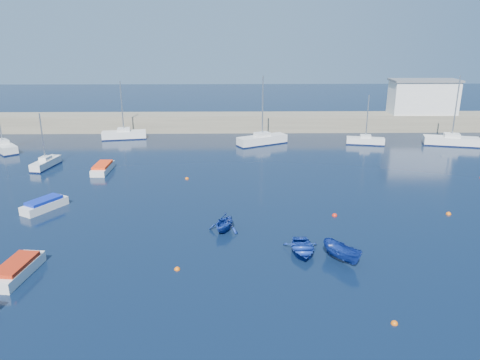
{
  "coord_description": "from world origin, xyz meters",
  "views": [
    {
      "loc": [
        0.16,
        -26.83,
        15.49
      ],
      "look_at": [
        0.88,
        15.71,
        1.6
      ],
      "focal_mm": 35.0,
      "sensor_mm": 36.0,
      "label": 1
    }
  ],
  "objects_px": {
    "sailboat_5": "(124,135)",
    "sailboat_6": "(262,140)",
    "sailboat_7": "(365,141)",
    "harbor_office": "(423,98)",
    "motorboat_2": "(103,168)",
    "dinghy_right": "(342,253)",
    "motorboat_1": "(44,205)",
    "dinghy_left": "(224,222)",
    "sailboat_4": "(3,146)",
    "dinghy_center": "(302,249)",
    "sailboat_3": "(46,163)",
    "motorboat_0": "(17,269)",
    "sailboat_8": "(451,141)"
  },
  "relations": [
    {
      "from": "motorboat_2",
      "to": "sailboat_8",
      "type": "bearing_deg",
      "value": 15.78
    },
    {
      "from": "motorboat_0",
      "to": "dinghy_left",
      "type": "distance_m",
      "value": 15.11
    },
    {
      "from": "dinghy_center",
      "to": "sailboat_4",
      "type": "bearing_deg",
      "value": 139.84
    },
    {
      "from": "harbor_office",
      "to": "sailboat_6",
      "type": "height_order",
      "value": "sailboat_6"
    },
    {
      "from": "harbor_office",
      "to": "sailboat_7",
      "type": "distance_m",
      "value": 15.55
    },
    {
      "from": "motorboat_2",
      "to": "harbor_office",
      "type": "bearing_deg",
      "value": 27.51
    },
    {
      "from": "sailboat_3",
      "to": "motorboat_0",
      "type": "xyz_separation_m",
      "value": [
        7.54,
        -25.08,
        -0.05
      ]
    },
    {
      "from": "sailboat_4",
      "to": "sailboat_3",
      "type": "bearing_deg",
      "value": -83.08
    },
    {
      "from": "harbor_office",
      "to": "motorboat_2",
      "type": "xyz_separation_m",
      "value": [
        -44.49,
        -22.03,
        -4.66
      ]
    },
    {
      "from": "motorboat_1",
      "to": "dinghy_right",
      "type": "distance_m",
      "value": 26.42
    },
    {
      "from": "sailboat_5",
      "to": "sailboat_4",
      "type": "bearing_deg",
      "value": 105.15
    },
    {
      "from": "harbor_office",
      "to": "dinghy_right",
      "type": "relative_size",
      "value": 2.98
    },
    {
      "from": "harbor_office",
      "to": "sailboat_8",
      "type": "relative_size",
      "value": 1.06
    },
    {
      "from": "sailboat_6",
      "to": "motorboat_2",
      "type": "xyz_separation_m",
      "value": [
        -18.8,
        -12.68,
        -0.23
      ]
    },
    {
      "from": "harbor_office",
      "to": "dinghy_right",
      "type": "height_order",
      "value": "harbor_office"
    },
    {
      "from": "sailboat_3",
      "to": "motorboat_0",
      "type": "bearing_deg",
      "value": -63.06
    },
    {
      "from": "sailboat_5",
      "to": "sailboat_6",
      "type": "bearing_deg",
      "value": -110.19
    },
    {
      "from": "sailboat_5",
      "to": "sailboat_8",
      "type": "distance_m",
      "value": 46.27
    },
    {
      "from": "motorboat_0",
      "to": "motorboat_1",
      "type": "bearing_deg",
      "value": 109.76
    },
    {
      "from": "dinghy_right",
      "to": "sailboat_6",
      "type": "bearing_deg",
      "value": 61.2
    },
    {
      "from": "sailboat_3",
      "to": "dinghy_center",
      "type": "distance_m",
      "value": 34.67
    },
    {
      "from": "harbor_office",
      "to": "sailboat_4",
      "type": "xyz_separation_m",
      "value": [
        -60.07,
        -12.42,
        -4.51
      ]
    },
    {
      "from": "sailboat_3",
      "to": "dinghy_right",
      "type": "height_order",
      "value": "sailboat_3"
    },
    {
      "from": "motorboat_1",
      "to": "dinghy_right",
      "type": "height_order",
      "value": "dinghy_right"
    },
    {
      "from": "motorboat_1",
      "to": "dinghy_left",
      "type": "relative_size",
      "value": 1.51
    },
    {
      "from": "sailboat_7",
      "to": "dinghy_center",
      "type": "bearing_deg",
      "value": 169.37
    },
    {
      "from": "sailboat_3",
      "to": "sailboat_4",
      "type": "xyz_separation_m",
      "value": [
        -8.57,
        7.91,
        0.06
      ]
    },
    {
      "from": "sailboat_7",
      "to": "motorboat_1",
      "type": "bearing_deg",
      "value": 135.9
    },
    {
      "from": "sailboat_4",
      "to": "motorboat_1",
      "type": "distance_m",
      "value": 25.08
    },
    {
      "from": "dinghy_left",
      "to": "dinghy_right",
      "type": "xyz_separation_m",
      "value": [
        8.26,
        -5.22,
        -0.1
      ]
    },
    {
      "from": "motorboat_1",
      "to": "sailboat_3",
      "type": "bearing_deg",
      "value": 141.19
    },
    {
      "from": "sailboat_5",
      "to": "dinghy_left",
      "type": "xyz_separation_m",
      "value": [
        15.12,
        -32.83,
        0.1
      ]
    },
    {
      "from": "sailboat_3",
      "to": "sailboat_4",
      "type": "distance_m",
      "value": 11.66
    },
    {
      "from": "sailboat_3",
      "to": "sailboat_6",
      "type": "bearing_deg",
      "value": 33.25
    },
    {
      "from": "motorboat_1",
      "to": "dinghy_left",
      "type": "bearing_deg",
      "value": 14.14
    },
    {
      "from": "sailboat_8",
      "to": "dinghy_right",
      "type": "distance_m",
      "value": 40.37
    },
    {
      "from": "sailboat_6",
      "to": "dinghy_left",
      "type": "relative_size",
      "value": 3.3
    },
    {
      "from": "sailboat_4",
      "to": "motorboat_2",
      "type": "bearing_deg",
      "value": -72.03
    },
    {
      "from": "sailboat_3",
      "to": "dinghy_left",
      "type": "height_order",
      "value": "sailboat_3"
    },
    {
      "from": "motorboat_0",
      "to": "dinghy_center",
      "type": "xyz_separation_m",
      "value": [
        19.12,
        2.91,
        -0.11
      ]
    },
    {
      "from": "sailboat_5",
      "to": "motorboat_1",
      "type": "bearing_deg",
      "value": 168.11
    },
    {
      "from": "sailboat_4",
      "to": "dinghy_right",
      "type": "xyz_separation_m",
      "value": [
        37.82,
        -31.33,
        0.06
      ]
    },
    {
      "from": "sailboat_5",
      "to": "sailboat_7",
      "type": "xyz_separation_m",
      "value": [
        34.32,
        -3.93,
        -0.12
      ]
    },
    {
      "from": "sailboat_5",
      "to": "dinghy_left",
      "type": "distance_m",
      "value": 36.14
    },
    {
      "from": "sailboat_8",
      "to": "dinghy_center",
      "type": "distance_m",
      "value": 40.89
    },
    {
      "from": "dinghy_left",
      "to": "motorboat_2",
      "type": "bearing_deg",
      "value": 152.51
    },
    {
      "from": "sailboat_5",
      "to": "motorboat_2",
      "type": "relative_size",
      "value": 1.83
    },
    {
      "from": "harbor_office",
      "to": "motorboat_2",
      "type": "height_order",
      "value": "harbor_office"
    },
    {
      "from": "sailboat_6",
      "to": "sailboat_7",
      "type": "height_order",
      "value": "sailboat_6"
    },
    {
      "from": "sailboat_8",
      "to": "motorboat_0",
      "type": "relative_size",
      "value": 2.03
    }
  ]
}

